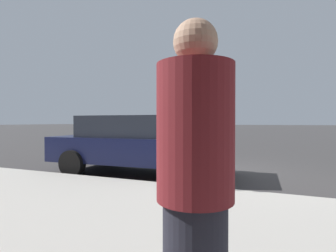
# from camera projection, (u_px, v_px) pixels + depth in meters

# --- Properties ---
(ground_plane) EXTENTS (220.00, 220.00, 0.00)m
(ground_plane) POSITION_uv_depth(u_px,v_px,m) (208.00, 171.00, 6.99)
(ground_plane) COLOR #3D3A3A
(sidewalk) EXTENTS (5.02, 56.00, 0.14)m
(sidewalk) POSITION_uv_depth(u_px,v_px,m) (101.00, 247.00, 2.61)
(sidewalk) COLOR #BCB7AD
(sidewalk) RESTS_ON ground_plane
(parking_meter) EXTENTS (0.21, 0.19, 1.63)m
(parking_meter) POSITION_uv_depth(u_px,v_px,m) (178.00, 118.00, 4.58)
(parking_meter) COLOR gray
(parking_meter) RESTS_ON sidewalk
(car_navy) EXTENTS (2.11, 4.52, 1.47)m
(car_navy) POSITION_uv_depth(u_px,v_px,m) (138.00, 143.00, 6.68)
(car_navy) COLOR #14193D
(car_navy) RESTS_ON ground_plane
(pedestrian) EXTENTS (0.38, 0.38, 1.68)m
(pedestrian) POSITION_uv_depth(u_px,v_px,m) (195.00, 192.00, 1.28)
(pedestrian) COLOR #23232D
(pedestrian) RESTS_ON sidewalk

